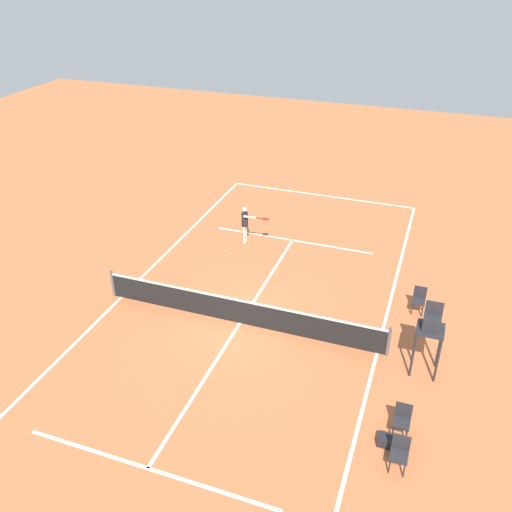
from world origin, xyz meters
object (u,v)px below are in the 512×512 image
object	(u,v)px
player_serving	(246,222)
equipment_bag	(392,442)
courtside_chair_far	(400,452)
umpire_chair	(431,328)
courtside_chair_mid	(419,299)
tennis_ball	(225,251)
courtside_chair_near	(402,419)

from	to	relation	value
player_serving	equipment_bag	size ratio (longest dim) A/B	2.20
courtside_chair_far	equipment_bag	bearing A→B (deg)	-71.24
umpire_chair	courtside_chair_mid	xyz separation A→B (m)	(0.46, -3.10, -1.07)
player_serving	umpire_chair	xyz separation A→B (m)	(-7.95, 5.84, 0.61)
player_serving	courtside_chair_mid	bearing A→B (deg)	65.66
courtside_chair_mid	equipment_bag	xyz separation A→B (m)	(0.02, 6.35, -0.38)
tennis_ball	equipment_bag	xyz separation A→B (m)	(-8.02, 8.03, 0.12)
umpire_chair	player_serving	bearing A→B (deg)	-36.32
player_serving	equipment_bag	xyz separation A→B (m)	(-7.46, 9.09, -0.85)
courtside_chair_near	courtside_chair_far	xyz separation A→B (m)	(-0.07, 1.10, 0.00)
tennis_ball	courtside_chair_mid	xyz separation A→B (m)	(-8.04, 1.69, 0.50)
player_serving	tennis_ball	size ratio (longest dim) A/B	24.64
player_serving	equipment_bag	bearing A→B (deg)	35.17
courtside_chair_near	equipment_bag	world-z (taller)	courtside_chair_near
player_serving	courtside_chair_near	size ratio (longest dim) A/B	1.76
tennis_ball	umpire_chair	xyz separation A→B (m)	(-8.50, 4.79, 1.57)
umpire_chair	equipment_bag	xyz separation A→B (m)	(0.48, 3.25, -1.46)
equipment_bag	courtside_chair_near	bearing A→B (deg)	-104.99
tennis_ball	courtside_chair_near	xyz separation A→B (m)	(-8.15, 7.54, 0.50)
tennis_ball	courtside_chair_near	size ratio (longest dim) A/B	0.07
courtside_chair_near	courtside_chair_mid	distance (m)	5.85
equipment_bag	tennis_ball	bearing A→B (deg)	-45.06
umpire_chair	courtside_chair_near	size ratio (longest dim) A/B	2.54
courtside_chair_near	courtside_chair_far	bearing A→B (deg)	93.67
tennis_ball	courtside_chair_mid	world-z (taller)	courtside_chair_mid
courtside_chair_mid	equipment_bag	size ratio (longest dim) A/B	1.25
player_serving	courtside_chair_mid	world-z (taller)	player_serving
courtside_chair_near	courtside_chair_mid	xyz separation A→B (m)	(0.11, -5.85, 0.00)
courtside_chair_mid	courtside_chair_far	distance (m)	6.95
courtside_chair_mid	umpire_chair	bearing A→B (deg)	98.43
tennis_ball	courtside_chair_near	world-z (taller)	courtside_chair_near
courtside_chair_mid	equipment_bag	world-z (taller)	courtside_chair_mid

